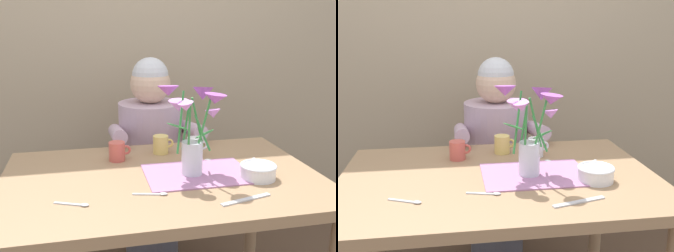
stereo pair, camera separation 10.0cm
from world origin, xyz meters
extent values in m
cube|color=tan|center=(0.00, 1.05, 1.25)|extent=(4.00, 0.10, 2.50)
cube|color=#9E7A56|center=(0.00, 0.00, 0.72)|extent=(1.20, 0.80, 0.04)
cylinder|color=#9E7A56|center=(-0.54, 0.34, 0.35)|extent=(0.06, 0.06, 0.70)
cylinder|color=#9E7A56|center=(0.54, 0.34, 0.35)|extent=(0.06, 0.06, 0.70)
cylinder|color=#4C4C56|center=(0.06, 0.62, 0.20)|extent=(0.30, 0.30, 0.40)
cylinder|color=#BC9EB2|center=(0.06, 0.62, 0.65)|extent=(0.34, 0.34, 0.50)
sphere|color=#DBB293|center=(0.06, 0.62, 1.00)|extent=(0.21, 0.21, 0.21)
sphere|color=silver|center=(0.06, 0.62, 1.04)|extent=(0.19, 0.19, 0.19)
cylinder|color=#BC9EB2|center=(-0.13, 0.48, 0.78)|extent=(0.07, 0.33, 0.12)
cylinder|color=#BC9EB2|center=(0.25, 0.48, 0.78)|extent=(0.07, 0.33, 0.12)
cube|color=#B275A3|center=(0.14, -0.02, 0.74)|extent=(0.40, 0.28, 0.00)
cylinder|color=silver|center=(0.11, -0.02, 0.81)|extent=(0.08, 0.08, 0.13)
cylinder|color=#388E42|center=(0.15, -0.02, 0.90)|extent=(0.05, 0.06, 0.13)
cone|color=#CC7FDB|center=(0.19, -0.02, 0.98)|extent=(0.08, 0.08, 0.04)
sphere|color=#E5D14C|center=(0.19, -0.02, 0.98)|extent=(0.02, 0.02, 0.02)
cylinder|color=#388E42|center=(0.14, 0.02, 0.94)|extent=(0.06, 0.04, 0.20)
cone|color=#A351B7|center=(0.17, 0.05, 1.04)|extent=(0.11, 0.11, 0.06)
sphere|color=#E5D14C|center=(0.17, 0.05, 1.05)|extent=(0.02, 0.02, 0.02)
cylinder|color=#388E42|center=(0.10, 0.02, 0.91)|extent=(0.03, 0.01, 0.16)
cone|color=#CC7FDB|center=(0.08, 0.06, 0.99)|extent=(0.11, 0.11, 0.05)
sphere|color=#E5D14C|center=(0.08, 0.06, 1.00)|extent=(0.02, 0.02, 0.02)
cylinder|color=#388E42|center=(0.07, -0.01, 0.95)|extent=(0.05, 0.08, 0.22)
cone|color=#A351B7|center=(0.02, -0.01, 1.07)|extent=(0.09, 0.09, 0.04)
sphere|color=#E5D14C|center=(0.02, -0.01, 1.07)|extent=(0.02, 0.02, 0.02)
cylinder|color=#388E42|center=(0.09, -0.05, 0.93)|extent=(0.01, 0.01, 0.19)
cone|color=#CC7FDB|center=(0.07, -0.08, 1.02)|extent=(0.08, 0.08, 0.04)
sphere|color=#E5D14C|center=(0.07, -0.08, 1.02)|extent=(0.02, 0.02, 0.02)
cylinder|color=#388E42|center=(0.14, -0.06, 0.94)|extent=(0.04, 0.06, 0.21)
cone|color=#A351B7|center=(0.17, -0.09, 1.05)|extent=(0.09, 0.09, 0.04)
sphere|color=#E5D14C|center=(0.17, -0.09, 1.05)|extent=(0.02, 0.02, 0.02)
ellipsoid|color=#388E42|center=(0.05, -0.03, 0.94)|extent=(0.09, 0.05, 0.05)
ellipsoid|color=#388E42|center=(0.17, 0.01, 0.89)|extent=(0.10, 0.07, 0.04)
cylinder|color=white|center=(0.34, -0.10, 0.77)|extent=(0.13, 0.13, 0.05)
torus|color=white|center=(0.34, -0.10, 0.79)|extent=(0.14, 0.14, 0.01)
cube|color=silver|center=(0.23, -0.27, 0.74)|extent=(0.19, 0.06, 0.00)
cylinder|color=#E5C666|center=(0.05, 0.26, 0.78)|extent=(0.07, 0.07, 0.08)
torus|color=#E5C666|center=(0.08, 0.26, 0.78)|extent=(0.04, 0.01, 0.04)
cylinder|color=#CC564C|center=(-0.15, 0.21, 0.78)|extent=(0.07, 0.07, 0.08)
torus|color=#CC564C|center=(-0.11, 0.21, 0.78)|extent=(0.04, 0.01, 0.04)
cylinder|color=silver|center=(0.19, 0.20, 0.78)|extent=(0.07, 0.07, 0.08)
torus|color=silver|center=(0.22, 0.20, 0.78)|extent=(0.04, 0.01, 0.04)
cube|color=silver|center=(0.39, 0.07, 0.74)|extent=(0.07, 0.08, 0.00)
ellipsoid|color=silver|center=(0.36, 0.03, 0.74)|extent=(0.03, 0.03, 0.01)
cube|color=silver|center=(0.27, 0.10, 0.74)|extent=(0.10, 0.04, 0.00)
ellipsoid|color=silver|center=(0.22, 0.12, 0.74)|extent=(0.03, 0.03, 0.01)
cube|color=silver|center=(-0.08, -0.16, 0.74)|extent=(0.10, 0.03, 0.00)
ellipsoid|color=silver|center=(-0.03, -0.17, 0.74)|extent=(0.03, 0.03, 0.01)
cube|color=silver|center=(-0.34, -0.18, 0.74)|extent=(0.10, 0.05, 0.00)
ellipsoid|color=silver|center=(-0.29, -0.20, 0.74)|extent=(0.03, 0.03, 0.01)
camera|label=1|loc=(-0.27, -1.36, 1.30)|focal=41.71mm
camera|label=2|loc=(-0.17, -1.38, 1.30)|focal=41.71mm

